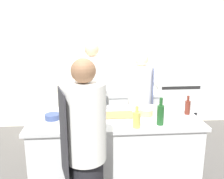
{
  "coord_description": "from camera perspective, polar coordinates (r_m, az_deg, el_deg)",
  "views": [
    {
      "loc": [
        -0.26,
        -2.82,
        1.99
      ],
      "look_at": [
        0.0,
        0.35,
        1.18
      ],
      "focal_mm": 40.0,
      "sensor_mm": 36.0,
      "label": 1
    }
  ],
  "objects": [
    {
      "name": "chef_at_stove",
      "position": [
        3.86,
        6.45,
        -3.63
      ],
      "size": [
        0.42,
        0.4,
        1.63
      ],
      "rotation": [
        0.0,
        0.0,
        -1.84
      ],
      "color": "black",
      "rests_on": "ground_plane"
    },
    {
      "name": "cutting_board",
      "position": [
        3.06,
        1.7,
        -5.83
      ],
      "size": [
        0.36,
        0.26,
        0.01
      ],
      "color": "olive",
      "rests_on": "prep_counter"
    },
    {
      "name": "stockpot",
      "position": [
        4.2,
        -2.33,
        1.13
      ],
      "size": [
        0.24,
        0.24,
        0.21
      ],
      "color": "silver",
      "rests_on": "pass_counter"
    },
    {
      "name": "oven_range",
      "position": [
        5.08,
        13.97,
        -3.57
      ],
      "size": [
        0.84,
        0.65,
        0.95
      ],
      "color": "silver",
      "rests_on": "ground_plane"
    },
    {
      "name": "prep_counter",
      "position": [
        3.22,
        0.53,
        -14.0
      ],
      "size": [
        2.0,
        0.9,
        0.93
      ],
      "color": "silver",
      "rests_on": "ground_plane"
    },
    {
      "name": "bottle_olive_oil",
      "position": [
        2.69,
        5.67,
        -6.76
      ],
      "size": [
        0.08,
        0.08,
        0.24
      ],
      "color": "#B2A84C",
      "rests_on": "prep_counter"
    },
    {
      "name": "bottle_vinegar",
      "position": [
        3.28,
        -8.56,
        -2.76
      ],
      "size": [
        0.09,
        0.09,
        0.27
      ],
      "color": "black",
      "rests_on": "prep_counter"
    },
    {
      "name": "cup",
      "position": [
        3.36,
        14.09,
        -3.59
      ],
      "size": [
        0.07,
        0.07,
        0.1
      ],
      "color": "white",
      "rests_on": "prep_counter"
    },
    {
      "name": "pass_counter",
      "position": [
        4.34,
        -0.03,
        -6.3
      ],
      "size": [
        1.6,
        0.64,
        0.93
      ],
      "color": "silver",
      "rests_on": "ground_plane"
    },
    {
      "name": "bottle_sauce",
      "position": [
        2.8,
        11.02,
        -5.54
      ],
      "size": [
        0.08,
        0.08,
        0.31
      ],
      "color": "#19471E",
      "rests_on": "prep_counter"
    },
    {
      "name": "bowl_mixing_large",
      "position": [
        3.01,
        -13.45,
        -6.07
      ],
      "size": [
        0.18,
        0.18,
        0.06
      ],
      "color": "navy",
      "rests_on": "prep_counter"
    },
    {
      "name": "bottle_wine",
      "position": [
        3.21,
        16.89,
        -3.84
      ],
      "size": [
        0.06,
        0.06,
        0.24
      ],
      "color": "#5B2319",
      "rests_on": "prep_counter"
    },
    {
      "name": "chef_at_prep_near",
      "position": [
        2.38,
        -6.13,
        -14.03
      ],
      "size": [
        0.43,
        0.42,
        1.73
      ],
      "rotation": [
        0.0,
        0.0,
        1.83
      ],
      "color": "black",
      "rests_on": "ground_plane"
    },
    {
      "name": "bowl_prep_small",
      "position": [
        3.09,
        7.8,
        -5.2
      ],
      "size": [
        0.17,
        0.17,
        0.07
      ],
      "color": "tan",
      "rests_on": "prep_counter"
    },
    {
      "name": "wall_back",
      "position": [
        4.99,
        -1.68,
        7.43
      ],
      "size": [
        8.0,
        0.06,
        2.8
      ],
      "color": "silver",
      "rests_on": "ground_plane"
    },
    {
      "name": "bottle_cooking_oil",
      "position": [
        3.22,
        -2.11,
        -2.84
      ],
      "size": [
        0.08,
        0.08,
        0.29
      ],
      "color": "#2D5175",
      "rests_on": "prep_counter"
    },
    {
      "name": "bottle_water",
      "position": [
        2.65,
        -3.63,
        -7.17
      ],
      "size": [
        0.07,
        0.07,
        0.23
      ],
      "color": "silver",
      "rests_on": "prep_counter"
    },
    {
      "name": "chef_at_pass_far",
      "position": [
        3.64,
        -4.47,
        -3.16
      ],
      "size": [
        0.38,
        0.36,
        1.79
      ],
      "rotation": [
        0.0,
        0.0,
        1.34
      ],
      "color": "black",
      "rests_on": "ground_plane"
    }
  ]
}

